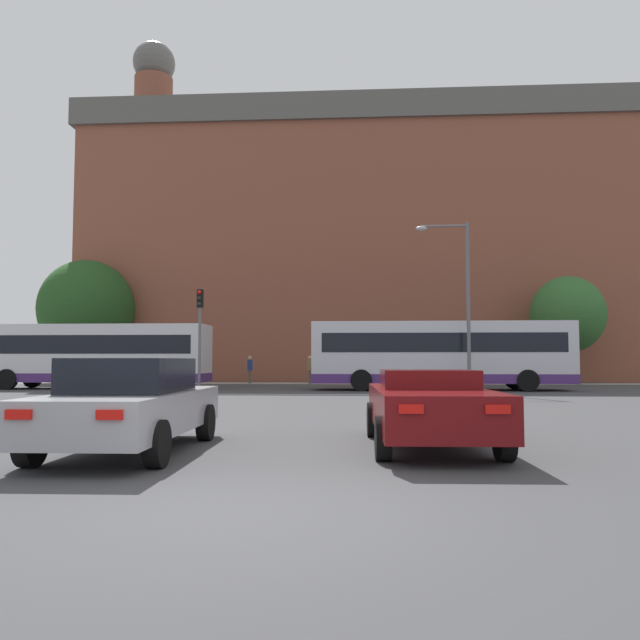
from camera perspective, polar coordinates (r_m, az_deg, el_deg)
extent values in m
plane|color=#3D3D3F|center=(6.08, -7.62, -17.22)|extent=(400.00, 400.00, 0.00)
cube|color=silver|center=(26.04, 1.07, -6.83)|extent=(9.57, 0.30, 0.01)
cube|color=#A09B91|center=(38.52, 1.88, -5.81)|extent=(70.63, 2.50, 0.01)
cube|color=brown|center=(47.45, 4.48, 5.26)|extent=(40.44, 12.05, 17.61)
cube|color=#5B5954|center=(49.90, 4.42, 16.38)|extent=(41.25, 12.53, 1.87)
cube|color=brown|center=(51.09, -13.97, 18.11)|extent=(0.90, 0.90, 1.65)
cube|color=brown|center=(53.15, -1.16, 17.12)|extent=(0.90, 0.90, 1.65)
cube|color=brown|center=(49.35, 11.19, 18.87)|extent=(0.90, 0.90, 1.65)
cube|color=brown|center=(51.33, 22.12, 18.16)|extent=(0.90, 0.90, 1.65)
cylinder|color=brown|center=(53.47, -14.99, 18.55)|extent=(2.95, 2.95, 4.15)
sphere|color=#5B5954|center=(54.80, -14.92, 21.75)|extent=(3.28, 3.28, 3.28)
cube|color=#9E9EA3|center=(10.25, -16.89, -8.01)|extent=(1.87, 4.64, 0.61)
cube|color=black|center=(10.18, -16.92, -4.85)|extent=(1.57, 2.10, 0.52)
cylinder|color=black|center=(11.91, -18.54, -8.83)|extent=(0.23, 0.64, 0.64)
cylinder|color=black|center=(11.41, -10.41, -9.19)|extent=(0.23, 0.64, 0.64)
cylinder|color=black|center=(9.31, -24.95, -10.17)|extent=(0.23, 0.64, 0.64)
cylinder|color=black|center=(8.67, -14.68, -10.90)|extent=(0.23, 0.64, 0.64)
cube|color=red|center=(8.33, -25.85, -7.78)|extent=(0.32, 0.06, 0.12)
cube|color=red|center=(7.88, -18.69, -8.21)|extent=(0.32, 0.06, 0.12)
cube|color=#600C0F|center=(10.47, 9.97, -7.94)|extent=(1.90, 4.55, 0.64)
cube|color=#600C0F|center=(10.56, 9.86, -5.34)|extent=(1.56, 1.39, 0.30)
cylinder|color=black|center=(11.81, 4.88, -9.05)|extent=(0.24, 0.65, 0.64)
cylinder|color=black|center=(12.01, 13.13, -8.88)|extent=(0.24, 0.65, 0.64)
cylinder|color=black|center=(9.03, 5.79, -10.70)|extent=(0.24, 0.65, 0.64)
cylinder|color=black|center=(9.30, 16.50, -10.37)|extent=(0.24, 0.65, 0.64)
cube|color=red|center=(8.14, 8.32, -8.05)|extent=(0.32, 0.06, 0.12)
cube|color=red|center=(8.34, 15.93, -7.85)|extent=(0.32, 0.06, 0.12)
cube|color=silver|center=(30.39, 10.92, -2.93)|extent=(12.19, 2.49, 2.89)
cube|color=#4C2870|center=(30.40, 10.95, -5.24)|extent=(12.21, 2.51, 0.44)
cube|color=black|center=(30.40, 10.91, -2.09)|extent=(11.21, 2.52, 0.90)
cylinder|color=black|center=(28.96, 3.79, -5.52)|extent=(1.00, 0.28, 1.00)
cylinder|color=black|center=(31.35, 3.77, -5.38)|extent=(1.00, 0.28, 1.00)
cylinder|color=black|center=(29.95, 18.47, -5.28)|extent=(1.00, 0.28, 1.00)
cylinder|color=black|center=(32.27, 17.37, -5.17)|extent=(1.00, 0.28, 1.00)
cube|color=silver|center=(33.31, -20.19, -2.88)|extent=(11.73, 2.46, 2.84)
cube|color=#4C2870|center=(33.32, -20.23, -4.94)|extent=(11.75, 2.48, 0.44)
cube|color=black|center=(33.32, -20.17, -2.16)|extent=(10.79, 2.49, 0.90)
cylinder|color=black|center=(33.92, -26.69, -4.87)|extent=(1.00, 0.28, 1.00)
cylinder|color=black|center=(35.98, -24.80, -4.83)|extent=(1.00, 0.28, 1.00)
cylinder|color=black|center=(30.91, -14.92, -5.29)|extent=(1.00, 0.28, 1.00)
cylinder|color=black|center=(33.16, -13.62, -5.19)|extent=(1.00, 0.28, 1.00)
cylinder|color=slate|center=(37.77, 11.27, -3.65)|extent=(0.12, 0.12, 2.82)
cube|color=black|center=(37.82, 11.24, -0.91)|extent=(0.26, 0.20, 0.80)
sphere|color=black|center=(37.70, 11.26, -0.51)|extent=(0.17, 0.17, 0.17)
sphere|color=black|center=(37.69, 11.26, -0.90)|extent=(0.17, 0.17, 0.17)
sphere|color=#1ED14C|center=(37.68, 11.27, -1.29)|extent=(0.17, 0.17, 0.17)
cylinder|color=slate|center=(27.65, -10.96, -2.73)|extent=(0.12, 0.12, 3.72)
cube|color=black|center=(27.77, -10.91, 1.94)|extent=(0.26, 0.20, 0.80)
sphere|color=red|center=(27.68, -10.97, 2.50)|extent=(0.17, 0.17, 0.17)
sphere|color=black|center=(27.65, -10.97, 1.97)|extent=(0.17, 0.17, 0.17)
sphere|color=black|center=(27.63, -10.98, 1.44)|extent=(0.17, 0.17, 0.17)
cylinder|color=slate|center=(28.39, 13.41, 1.18)|extent=(0.16, 0.16, 7.58)
cylinder|color=slate|center=(28.77, 11.28, 8.43)|extent=(2.03, 0.10, 0.10)
ellipsoid|color=#B2B2B7|center=(28.63, 9.25, 8.26)|extent=(0.50, 0.36, 0.22)
cylinder|color=brown|center=(38.53, -6.46, -5.20)|extent=(0.13, 0.13, 0.80)
cylinder|color=brown|center=(38.36, -6.40, -5.21)|extent=(0.13, 0.13, 0.80)
cube|color=navy|center=(38.43, -6.42, -4.13)|extent=(0.36, 0.45, 0.64)
sphere|color=tan|center=(38.43, -6.42, -3.48)|extent=(0.24, 0.24, 0.24)
cylinder|color=brown|center=(37.96, -0.90, -5.24)|extent=(0.13, 0.13, 0.81)
cylinder|color=brown|center=(37.80, -0.97, -5.24)|extent=(0.13, 0.13, 0.81)
cube|color=olive|center=(37.87, -0.93, -4.14)|extent=(0.29, 0.44, 0.64)
sphere|color=tan|center=(37.87, -0.93, -3.47)|extent=(0.24, 0.24, 0.24)
cylinder|color=#333851|center=(40.05, 18.32, -5.00)|extent=(0.13, 0.13, 0.77)
cylinder|color=#333851|center=(39.99, 18.09, -5.01)|extent=(0.13, 0.13, 0.77)
cube|color=tan|center=(40.01, 18.18, -4.02)|extent=(0.42, 0.27, 0.61)
sphere|color=tan|center=(40.01, 18.17, -3.43)|extent=(0.23, 0.23, 0.23)
cylinder|color=#4C3823|center=(40.05, 21.80, -3.81)|extent=(0.36, 0.36, 2.32)
ellipsoid|color=#33662D|center=(40.14, 21.70, 0.49)|extent=(4.37, 4.37, 4.59)
cylinder|color=#4C3823|center=(43.63, -20.68, -3.89)|extent=(0.36, 0.36, 2.20)
ellipsoid|color=#234C1E|center=(43.76, -20.57, 0.96)|extent=(6.13, 6.13, 6.44)
cylinder|color=#4C3823|center=(46.15, -16.40, -3.72)|extent=(0.36, 0.36, 2.57)
ellipsoid|color=#234C1E|center=(46.25, -16.33, 0.20)|extent=(4.41, 4.41, 4.63)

